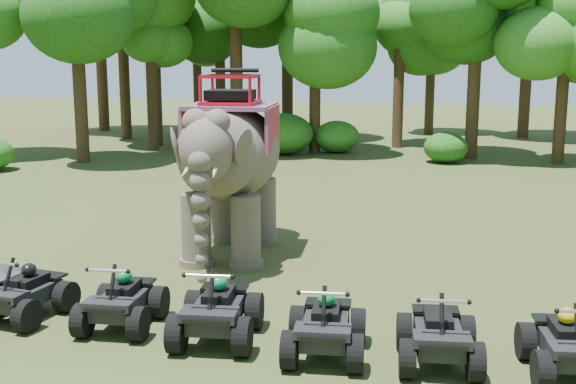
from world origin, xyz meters
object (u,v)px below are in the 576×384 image
atv_2 (217,302)px  atv_4 (439,325)px  elephant (231,164)px  atv_0 (24,286)px  atv_3 (325,318)px  atv_1 (121,293)px  atv_5 (569,336)px

atv_2 → atv_4: (3.52, -0.06, -0.05)m
atv_2 → atv_4: size_ratio=1.08×
elephant → atv_0: (-2.20, -4.86, -1.52)m
atv_3 → atv_4: atv_3 is taller
atv_2 → atv_3: bearing=-13.2°
elephant → atv_1: elephant is taller
atv_1 → atv_5: (7.11, -0.11, -0.01)m
atv_0 → atv_3: (5.43, -0.30, 0.02)m
elephant → atv_3: elephant is taller
elephant → atv_2: elephant is taller
atv_1 → atv_4: 5.28m
elephant → atv_2: size_ratio=2.85×
atv_3 → atv_5: bearing=-3.4°
atv_5 → atv_3: bearing=174.6°
elephant → atv_5: 8.52m
atv_2 → atv_3: size_ratio=1.06×
atv_3 → elephant: bearing=115.4°
atv_0 → atv_4: atv_4 is taller
atv_4 → atv_5: size_ratio=1.02×
atv_0 → atv_3: bearing=3.5°
atv_1 → atv_3: size_ratio=0.98×
elephant → atv_3: 6.27m
elephant → atv_2: bearing=-80.1°
atv_3 → atv_0: bearing=170.1°
atv_2 → atv_5: size_ratio=1.10×
atv_0 → atv_3: 5.44m
atv_0 → atv_3: size_ratio=0.97×
atv_1 → atv_5: atv_1 is taller
elephant → atv_4: bearing=-51.5°
atv_3 → atv_4: (1.70, 0.12, -0.01)m
atv_1 → atv_3: 3.60m
elephant → atv_4: (4.94, -5.03, -1.51)m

